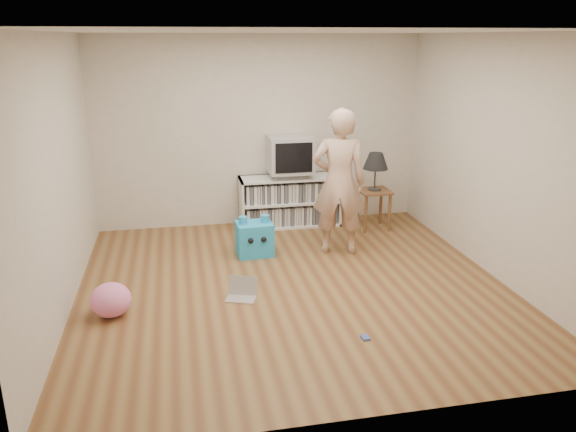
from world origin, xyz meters
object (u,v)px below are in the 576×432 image
(side_table, at_px, (374,199))
(plush_blue, at_px, (255,238))
(laptop, at_px, (242,292))
(plush_pink, at_px, (111,300))
(dvd_deck, at_px, (290,174))
(crt_tv, at_px, (290,154))
(person, at_px, (339,182))
(table_lamp, at_px, (376,162))
(media_unit, at_px, (290,201))

(side_table, height_order, plush_blue, side_table)
(side_table, height_order, laptop, side_table)
(plush_blue, bearing_deg, side_table, 17.78)
(plush_pink, bearing_deg, dvd_deck, 46.45)
(crt_tv, height_order, plush_blue, crt_tv)
(person, xyz_separation_m, laptop, (-1.31, -1.04, -0.83))
(dvd_deck, bearing_deg, plush_blue, -122.23)
(crt_tv, xyz_separation_m, laptop, (-0.95, -2.19, -0.96))
(person, xyz_separation_m, plush_blue, (-1.02, 0.11, -0.68))
(laptop, relative_size, plush_blue, 0.72)
(plush_blue, xyz_separation_m, plush_pink, (-1.57, -1.30, -0.05))
(laptop, height_order, plush_pink, plush_pink)
(person, relative_size, plush_blue, 3.58)
(plush_blue, bearing_deg, crt_tv, 54.71)
(crt_tv, bearing_deg, person, -72.32)
(table_lamp, height_order, person, person)
(table_lamp, relative_size, plush_pink, 1.33)
(side_table, distance_m, plush_blue, 1.89)
(crt_tv, bearing_deg, table_lamp, -18.33)
(dvd_deck, distance_m, plush_pink, 3.28)
(table_lamp, bearing_deg, plush_blue, -159.23)
(dvd_deck, relative_size, side_table, 0.82)
(laptop, bearing_deg, dvd_deck, 86.38)
(side_table, height_order, plush_pink, side_table)
(dvd_deck, relative_size, laptop, 1.25)
(side_table, bearing_deg, table_lamp, 0.00)
(media_unit, bearing_deg, table_lamp, -19.21)
(table_lamp, distance_m, person, 1.08)
(crt_tv, bearing_deg, dvd_deck, 90.00)
(dvd_deck, height_order, plush_blue, dvd_deck)
(dvd_deck, xyz_separation_m, side_table, (1.11, -0.37, -0.32))
(person, bearing_deg, media_unit, -58.82)
(table_lamp, distance_m, laptop, 2.89)
(side_table, xyz_separation_m, plush_blue, (-1.76, -0.67, -0.20))
(table_lamp, height_order, plush_blue, table_lamp)
(laptop, bearing_deg, side_table, 61.33)
(plush_pink, bearing_deg, person, 24.72)
(crt_tv, xyz_separation_m, plush_blue, (-0.65, -1.03, -0.81))
(dvd_deck, relative_size, table_lamp, 0.87)
(table_lamp, distance_m, plush_pink, 3.95)
(plush_pink, bearing_deg, table_lamp, 30.60)
(crt_tv, height_order, side_table, crt_tv)
(media_unit, relative_size, dvd_deck, 3.11)
(dvd_deck, bearing_deg, laptop, -113.47)
(side_table, relative_size, laptop, 1.53)
(crt_tv, relative_size, laptop, 1.67)
(dvd_deck, distance_m, person, 1.21)
(side_table, bearing_deg, person, -133.67)
(crt_tv, bearing_deg, laptop, -113.50)
(side_table, xyz_separation_m, laptop, (-2.06, -1.82, -0.36))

